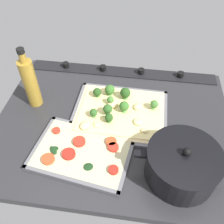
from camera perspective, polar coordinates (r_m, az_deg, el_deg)
ground_plane at (r=91.48cm, az=0.18°, el=-2.90°), size 85.35×66.43×3.00cm
stove_control_panel at (r=111.67cm, az=2.28°, el=9.36°), size 81.93×7.00×2.60cm
baking_tray_front at (r=92.64cm, az=1.86°, el=-0.38°), size 35.28×29.27×1.30cm
broccoli_pizza at (r=91.91cm, az=1.58°, el=0.56°), size 32.83×26.82×6.11cm
baking_tray_back at (r=82.31cm, az=-6.85°, el=-9.23°), size 34.27×26.47×1.30cm
veggie_pizza_back at (r=81.68cm, az=-6.97°, el=-8.97°), size 31.54×23.74×1.90cm
cooking_pot at (r=76.30cm, az=15.90°, el=-11.55°), size 28.41×21.64×12.95cm
oil_bottle at (r=95.18cm, az=-18.37°, el=6.53°), size 5.23×5.23×24.33cm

